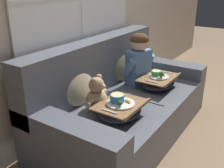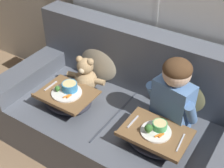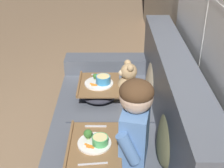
{
  "view_description": "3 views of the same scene",
  "coord_description": "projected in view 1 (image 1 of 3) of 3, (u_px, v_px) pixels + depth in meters",
  "views": [
    {
      "loc": [
        -2.07,
        -1.18,
        1.5
      ],
      "look_at": [
        -0.14,
        0.1,
        0.57
      ],
      "focal_mm": 42.0,
      "sensor_mm": 36.0,
      "label": 1
    },
    {
      "loc": [
        0.95,
        -1.56,
        2.04
      ],
      "look_at": [
        -0.12,
        0.08,
        0.58
      ],
      "focal_mm": 50.0,
      "sensor_mm": 36.0,
      "label": 2
    },
    {
      "loc": [
        1.9,
        -0.05,
        1.78
      ],
      "look_at": [
        -0.12,
        -0.04,
        0.67
      ],
      "focal_mm": 50.0,
      "sensor_mm": 36.0,
      "label": 3
    }
  ],
  "objects": [
    {
      "name": "ground_plane",
      "position": [
        127.0,
        132.0,
        2.76
      ],
      "size": [
        14.0,
        14.0,
        0.0
      ],
      "primitive_type": "plane",
      "color": "#8E7051"
    },
    {
      "name": "wall_back_with_window",
      "position": [
        78.0,
        0.0,
        2.58
      ],
      "size": [
        8.0,
        0.08,
        2.6
      ],
      "color": "beige",
      "rests_on": "ground_plane"
    },
    {
      "name": "couch",
      "position": [
        121.0,
        103.0,
        2.69
      ],
      "size": [
        1.99,
        1.0,
        0.94
      ],
      "color": "#565B66",
      "rests_on": "ground_plane"
    },
    {
      "name": "throw_pillow_behind_child",
      "position": [
        122.0,
        63.0,
        3.0
      ],
      "size": [
        0.41,
        0.2,
        0.42
      ],
      "color": "#898456",
      "rests_on": "couch"
    },
    {
      "name": "throw_pillow_behind_teddy",
      "position": [
        78.0,
        84.0,
        2.4
      ],
      "size": [
        0.4,
        0.19,
        0.42
      ],
      "color": "#C1B293",
      "rests_on": "couch"
    },
    {
      "name": "child_figure",
      "position": [
        139.0,
        56.0,
        2.84
      ],
      "size": [
        0.42,
        0.23,
        0.56
      ],
      "color": "#5B84BC",
      "rests_on": "couch"
    },
    {
      "name": "teddy_bear",
      "position": [
        97.0,
        96.0,
        2.31
      ],
      "size": [
        0.35,
        0.24,
        0.32
      ],
      "color": "tan",
      "rests_on": "couch"
    },
    {
      "name": "lap_tray_child",
      "position": [
        158.0,
        82.0,
        2.81
      ],
      "size": [
        0.46,
        0.33,
        0.2
      ],
      "color": "#2D2D38",
      "rests_on": "child_figure"
    },
    {
      "name": "lap_tray_teddy",
      "position": [
        120.0,
        109.0,
        2.21
      ],
      "size": [
        0.43,
        0.35,
        0.2
      ],
      "color": "#2D2D38",
      "rests_on": "teddy_bear"
    }
  ]
}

